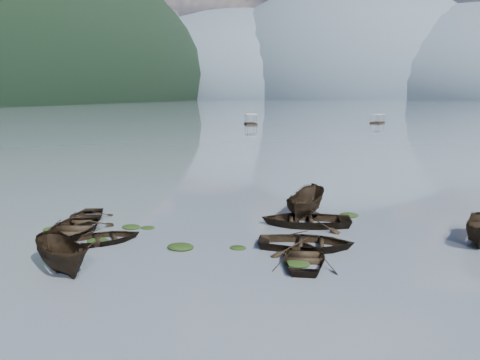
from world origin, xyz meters
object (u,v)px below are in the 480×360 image
(rowboat_0, at_px, (73,234))
(pontoon_centre, at_px, (377,123))
(rowboat_3, at_px, (305,262))
(pontoon_left, at_px, (251,125))

(rowboat_0, height_order, pontoon_centre, pontoon_centre)
(rowboat_3, relative_size, pontoon_left, 0.61)
(rowboat_3, height_order, pontoon_left, pontoon_left)
(rowboat_0, relative_size, pontoon_left, 0.75)
(rowboat_3, xyz_separation_m, pontoon_left, (-28.80, 94.75, 0.00))
(pontoon_left, distance_m, pontoon_centre, 34.20)
(pontoon_left, bearing_deg, pontoon_centre, 4.63)
(rowboat_0, distance_m, pontoon_centre, 110.14)
(rowboat_0, xyz_separation_m, pontoon_centre, (14.62, 109.17, 0.00))
(rowboat_0, bearing_deg, pontoon_centre, 66.51)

